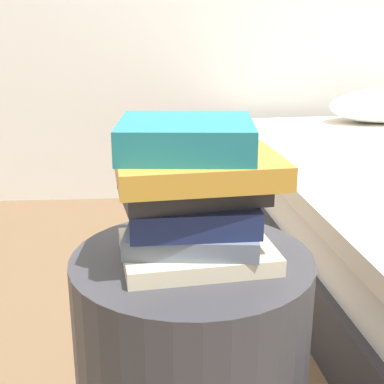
{
  "coord_description": "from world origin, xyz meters",
  "views": [
    {
      "loc": [
        -0.07,
        -0.93,
        0.99
      ],
      "look_at": [
        0.0,
        0.0,
        0.68
      ],
      "focal_mm": 52.01,
      "sensor_mm": 36.0,
      "label": 1
    }
  ],
  "objects_px": {
    "book_cream": "(197,251)",
    "book_charcoal": "(191,187)",
    "book_ochre": "(199,168)",
    "book_teal": "(186,137)",
    "book_navy": "(194,212)",
    "side_table": "(192,382)",
    "book_slate": "(189,232)"
  },
  "relations": [
    {
      "from": "book_navy",
      "to": "book_teal",
      "type": "height_order",
      "value": "book_teal"
    },
    {
      "from": "book_charcoal",
      "to": "book_slate",
      "type": "bearing_deg",
      "value": -134.55
    },
    {
      "from": "side_table",
      "to": "book_cream",
      "type": "bearing_deg",
      "value": -42.44
    },
    {
      "from": "book_slate",
      "to": "book_navy",
      "type": "distance_m",
      "value": 0.04
    },
    {
      "from": "book_ochre",
      "to": "book_teal",
      "type": "distance_m",
      "value": 0.06
    },
    {
      "from": "book_charcoal",
      "to": "book_ochre",
      "type": "height_order",
      "value": "book_ochre"
    },
    {
      "from": "book_navy",
      "to": "book_teal",
      "type": "distance_m",
      "value": 0.14
    },
    {
      "from": "book_slate",
      "to": "book_teal",
      "type": "distance_m",
      "value": 0.18
    },
    {
      "from": "book_navy",
      "to": "book_slate",
      "type": "bearing_deg",
      "value": 134.1
    },
    {
      "from": "book_slate",
      "to": "book_navy",
      "type": "xyz_separation_m",
      "value": [
        0.01,
        -0.01,
        0.04
      ]
    },
    {
      "from": "book_cream",
      "to": "book_slate",
      "type": "height_order",
      "value": "book_slate"
    },
    {
      "from": "book_cream",
      "to": "book_navy",
      "type": "distance_m",
      "value": 0.08
    },
    {
      "from": "side_table",
      "to": "book_teal",
      "type": "height_order",
      "value": "book_teal"
    },
    {
      "from": "side_table",
      "to": "book_ochre",
      "type": "xyz_separation_m",
      "value": [
        0.01,
        -0.01,
        0.45
      ]
    },
    {
      "from": "book_charcoal",
      "to": "book_teal",
      "type": "height_order",
      "value": "book_teal"
    },
    {
      "from": "book_charcoal",
      "to": "book_teal",
      "type": "bearing_deg",
      "value": -177.31
    },
    {
      "from": "book_slate",
      "to": "book_cream",
      "type": "bearing_deg",
      "value": -34.55
    },
    {
      "from": "book_slate",
      "to": "book_navy",
      "type": "bearing_deg",
      "value": -38.03
    },
    {
      "from": "book_slate",
      "to": "book_navy",
      "type": "relative_size",
      "value": 1.05
    },
    {
      "from": "book_cream",
      "to": "book_teal",
      "type": "relative_size",
      "value": 1.17
    },
    {
      "from": "book_navy",
      "to": "book_teal",
      "type": "relative_size",
      "value": 0.97
    },
    {
      "from": "side_table",
      "to": "book_navy",
      "type": "distance_m",
      "value": 0.37
    },
    {
      "from": "book_charcoal",
      "to": "book_ochre",
      "type": "xyz_separation_m",
      "value": [
        0.01,
        -0.02,
        0.04
      ]
    },
    {
      "from": "book_cream",
      "to": "book_navy",
      "type": "relative_size",
      "value": 1.21
    },
    {
      "from": "book_slate",
      "to": "side_table",
      "type": "bearing_deg",
      "value": -31.33
    },
    {
      "from": "book_slate",
      "to": "book_ochre",
      "type": "height_order",
      "value": "book_ochre"
    },
    {
      "from": "side_table",
      "to": "book_cream",
      "type": "relative_size",
      "value": 2.04
    },
    {
      "from": "book_cream",
      "to": "book_charcoal",
      "type": "distance_m",
      "value": 0.12
    },
    {
      "from": "book_cream",
      "to": "book_slate",
      "type": "bearing_deg",
      "value": 132.19
    },
    {
      "from": "side_table",
      "to": "book_cream",
      "type": "distance_m",
      "value": 0.29
    },
    {
      "from": "book_teal",
      "to": "side_table",
      "type": "bearing_deg",
      "value": -31.84
    },
    {
      "from": "side_table",
      "to": "book_navy",
      "type": "relative_size",
      "value": 2.47
    }
  ]
}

